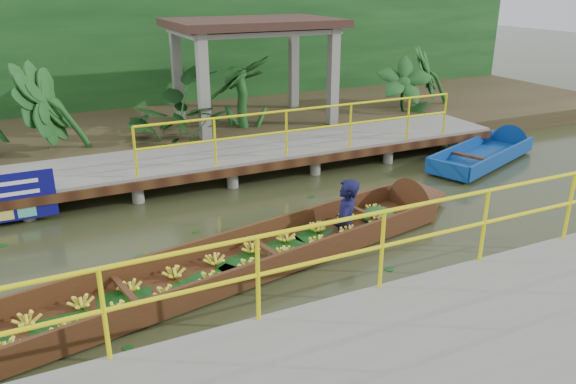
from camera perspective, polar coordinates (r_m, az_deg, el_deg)
name	(u,v)px	position (r m, az deg, el deg)	size (l,w,h in m)	color
ground	(233,247)	(9.43, -5.63, -5.57)	(80.00, 80.00, 0.00)	#2C3118
land_strip	(139,131)	(16.21, -14.95, 6.02)	(30.00, 8.00, 0.45)	#322919
far_dock	(177,163)	(12.31, -11.17, 2.95)	(16.00, 2.06, 1.66)	slate
near_dock	(453,360)	(6.61, 16.42, -16.02)	(18.00, 2.40, 1.73)	slate
pavilion	(253,34)	(15.47, -3.60, 15.75)	(4.40, 3.00, 3.00)	slate
foliage_backdrop	(116,55)	(18.32, -17.07, 13.12)	(30.00, 0.80, 4.00)	#133B16
vendor_boat	(223,262)	(8.44, -6.58, -7.03)	(11.06, 3.17, 2.33)	#3B1F10
moored_blue_boat	(499,148)	(15.17, 20.64, 4.17)	(4.12, 2.40, 0.96)	navy
tropical_plants	(242,98)	(14.48, -4.73, 9.46)	(14.42, 1.42, 1.78)	#133B16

